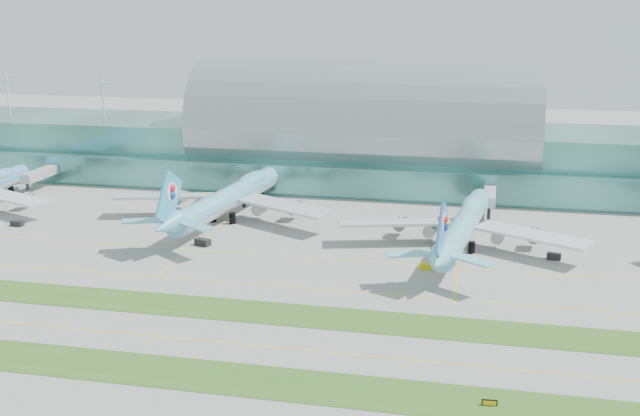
% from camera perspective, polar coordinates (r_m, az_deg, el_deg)
% --- Properties ---
extents(ground, '(700.00, 700.00, 0.00)m').
position_cam_1_polar(ground, '(165.56, -4.14, -7.69)').
color(ground, gray).
rests_on(ground, ground).
extents(terminal, '(340.00, 69.10, 36.00)m').
position_cam_1_polar(terminal, '(283.25, 3.23, 4.67)').
color(terminal, '#3D7A75').
rests_on(terminal, ground).
extents(grass_strip_near, '(420.00, 12.00, 0.08)m').
position_cam_1_polar(grass_strip_near, '(141.32, -7.42, -11.82)').
color(grass_strip_near, '#2D591E').
rests_on(grass_strip_near, ground).
extents(grass_strip_far, '(420.00, 12.00, 0.08)m').
position_cam_1_polar(grass_strip_far, '(167.33, -3.94, -7.42)').
color(grass_strip_far, '#2D591E').
rests_on(grass_strip_far, ground).
extents(taxiline_b, '(420.00, 0.35, 0.01)m').
position_cam_1_polar(taxiline_b, '(153.29, -5.64, -9.60)').
color(taxiline_b, yellow).
rests_on(taxiline_b, ground).
extents(taxiline_c, '(420.00, 0.35, 0.01)m').
position_cam_1_polar(taxiline_c, '(181.71, -2.53, -5.60)').
color(taxiline_c, yellow).
rests_on(taxiline_c, ground).
extents(taxiline_d, '(420.00, 0.35, 0.01)m').
position_cam_1_polar(taxiline_d, '(201.87, -0.92, -3.51)').
color(taxiline_d, yellow).
rests_on(taxiline_d, ground).
extents(airliner_b, '(69.20, 79.00, 21.74)m').
position_cam_1_polar(airliner_b, '(237.01, -6.50, 0.81)').
color(airliner_b, '#5FB5D1').
rests_on(airliner_b, ground).
extents(airliner_c, '(65.11, 74.33, 20.46)m').
position_cam_1_polar(airliner_c, '(211.58, 10.18, -1.12)').
color(airliner_c, '#68CDE5').
rests_on(airliner_c, ground).
extents(gse_b, '(3.55, 2.01, 1.59)m').
position_cam_1_polar(gse_b, '(245.22, -20.73, -1.02)').
color(gse_b, black).
rests_on(gse_b, ground).
extents(gse_c, '(4.53, 3.29, 1.81)m').
position_cam_1_polar(gse_c, '(213.39, -8.34, -2.42)').
color(gse_c, black).
rests_on(gse_c, ground).
extents(gse_d, '(3.27, 1.94, 1.33)m').
position_cam_1_polar(gse_d, '(231.11, -9.40, -1.20)').
color(gse_d, black).
rests_on(gse_d, ground).
extents(gse_e, '(3.75, 2.78, 1.39)m').
position_cam_1_polar(gse_e, '(194.57, 7.57, -4.13)').
color(gse_e, gold).
rests_on(gse_e, ground).
extents(gse_f, '(3.67, 2.55, 1.60)m').
position_cam_1_polar(gse_f, '(208.25, 16.30, -3.32)').
color(gse_f, black).
rests_on(gse_f, ground).
extents(taxiway_sign_east, '(2.53, 0.46, 1.07)m').
position_cam_1_polar(taxiway_sign_east, '(133.76, 11.96, -13.40)').
color(taxiway_sign_east, black).
rests_on(taxiway_sign_east, ground).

